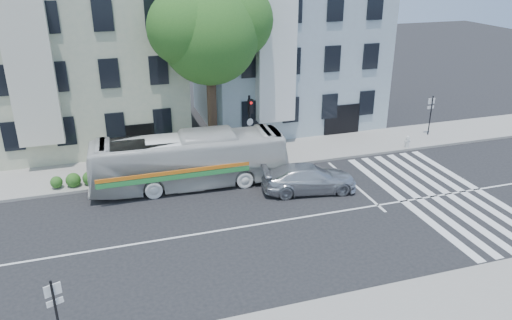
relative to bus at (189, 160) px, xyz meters
name	(u,v)px	position (x,y,z in m)	size (l,w,h in m)	color
ground	(255,225)	(2.06, -5.20, -1.47)	(120.00, 120.00, 0.00)	black
sidewalk_far	(216,161)	(2.06, 2.80, -1.40)	(80.00, 4.00, 0.15)	gray
building_left	(84,57)	(-4.94, 9.80, 4.03)	(12.00, 10.00, 11.00)	#A1AA8E
building_right	(285,45)	(9.06, 9.80, 4.03)	(12.00, 10.00, 11.00)	#9FB2BE
street_tree	(209,28)	(2.12, 3.54, 6.36)	(7.30, 5.90, 11.10)	#2D2116
bus	(189,160)	(0.00, 0.00, 0.00)	(10.57, 2.47, 2.94)	silver
sedan	(309,178)	(5.89, -2.60, -0.74)	(5.04, 2.05, 1.46)	silver
hedge	(138,172)	(-2.68, 1.45, -0.97)	(8.50, 0.84, 0.70)	#28581C
traffic_signal	(250,120)	(4.06, 2.18, 1.19)	(0.42, 0.53, 4.12)	black
fire_hydrant	(407,141)	(14.32, 1.10, -0.92)	(0.44, 0.25, 0.78)	silver
near_sign_pole	(56,309)	(-6.13, -11.26, 0.41)	(0.48, 0.24, 2.77)	black
far_sign_pole	(431,110)	(17.06, 2.76, 0.41)	(0.50, 0.16, 2.76)	black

